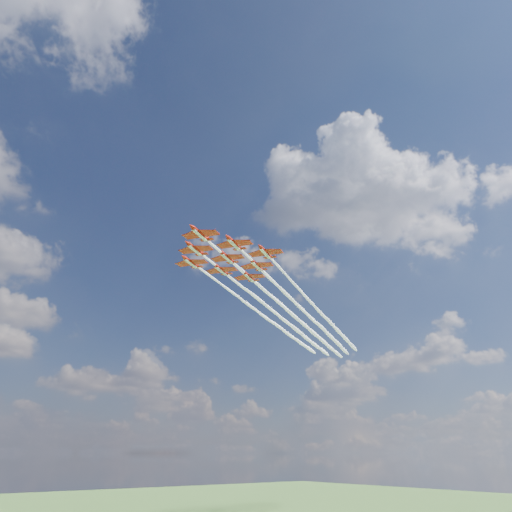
{
  "coord_description": "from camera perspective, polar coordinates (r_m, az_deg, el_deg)",
  "views": [
    {
      "loc": [
        -86.06,
        -123.63,
        26.86
      ],
      "look_at": [
        5.18,
        -4.97,
        86.21
      ],
      "focal_mm": 35.0,
      "sensor_mm": 36.0,
      "label": 1
    }
  ],
  "objects": [
    {
      "name": "jet_row2_port",
      "position": [
        210.96,
        5.09,
        -5.87
      ],
      "size": [
        130.69,
        84.62,
        2.98
      ],
      "rotation": [
        0.0,
        0.0,
        0.57
      ],
      "color": "#A91609"
    },
    {
      "name": "jet_tail",
      "position": [
        239.59,
        5.46,
        -7.77
      ],
      "size": [
        130.69,
        84.62,
        2.98
      ],
      "rotation": [
        0.0,
        0.0,
        0.57
      ],
      "color": "#A91609"
    },
    {
      "name": "jet_row3_port",
      "position": [
        218.57,
        7.37,
        -6.34
      ],
      "size": [
        130.69,
        84.62,
        2.98
      ],
      "rotation": [
        0.0,
        0.0,
        0.57
      ],
      "color": "#A91609"
    },
    {
      "name": "jet_lead",
      "position": [
        203.72,
        2.65,
        -5.36
      ],
      "size": [
        130.69,
        84.62,
        2.98
      ],
      "rotation": [
        0.0,
        0.0,
        0.57
      ],
      "color": "#A91609"
    },
    {
      "name": "jet_row4_starb",
      "position": [
        232.22,
        3.33,
        -7.39
      ],
      "size": [
        130.69,
        84.62,
        2.98
      ],
      "rotation": [
        0.0,
        0.0,
        0.57
      ],
      "color": "#A91609"
    },
    {
      "name": "jet_row3_starb",
      "position": [
        225.19,
        1.05,
        -6.97
      ],
      "size": [
        130.69,
        84.62,
        2.98
      ],
      "rotation": [
        0.0,
        0.0,
        0.57
      ],
      "color": "#A91609"
    },
    {
      "name": "jet_row2_starb",
      "position": [
        214.41,
        1.81,
        -6.21
      ],
      "size": [
        130.69,
        84.62,
        2.98
      ],
      "rotation": [
        0.0,
        0.0,
        0.57
      ],
      "color": "#A91609"
    },
    {
      "name": "jet_row3_centre",
      "position": [
        221.54,
        4.17,
        -6.67
      ],
      "size": [
        130.69,
        84.62,
        2.98
      ],
      "rotation": [
        0.0,
        0.0,
        0.57
      ],
      "color": "#A91609"
    },
    {
      "name": "jet_row4_port",
      "position": [
        229.03,
        6.37,
        -7.09
      ],
      "size": [
        130.69,
        84.62,
        2.98
      ],
      "rotation": [
        0.0,
        0.0,
        0.57
      ],
      "color": "#A91609"
    }
  ]
}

